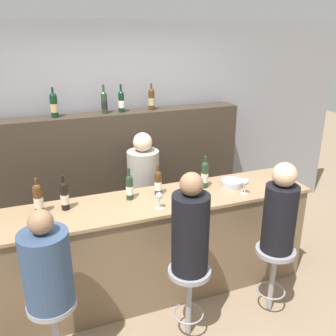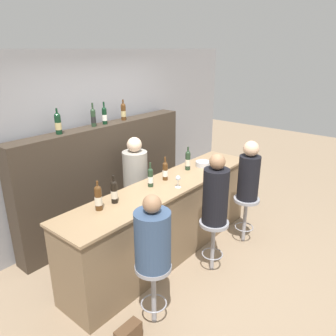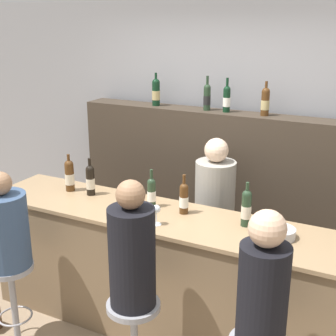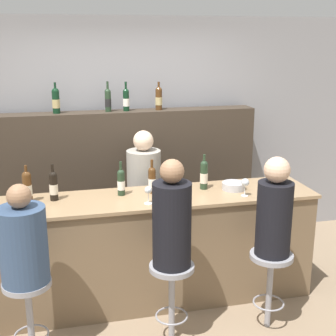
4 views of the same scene
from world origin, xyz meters
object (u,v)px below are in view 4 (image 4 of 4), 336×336
at_px(wine_bottle_counter_4, 204,174).
at_px(bartender, 144,206).
at_px(wine_bottle_counter_0, 27,187).
at_px(wine_bottle_counter_3, 152,180).
at_px(guest_seated_left, 23,242).
at_px(guest_seated_middle, 172,220).
at_px(wine_bottle_counter_1, 53,185).
at_px(guest_seated_right, 274,212).
at_px(bar_stool_right, 271,270).
at_px(wine_glass_0, 149,191).
at_px(wine_bottle_backbar_3, 159,98).
at_px(wine_bottle_backbar_0, 56,100).
at_px(wine_bottle_backbar_1, 108,100).
at_px(wine_bottle_backbar_2, 126,99).
at_px(wine_bottle_counter_2, 121,182).
at_px(wine_glass_1, 245,183).
at_px(bar_stool_left, 28,299).
at_px(metal_bowl, 234,186).
at_px(bar_stool_middle, 172,282).

height_order(wine_bottle_counter_4, bartender, bartender).
height_order(wine_bottle_counter_0, wine_bottle_counter_3, wine_bottle_counter_0).
height_order(guest_seated_left, guest_seated_middle, guest_seated_middle).
bearing_deg(wine_bottle_counter_1, guest_seated_right, -24.02).
bearing_deg(bartender, wine_bottle_counter_0, -152.59).
height_order(bar_stool_right, guest_seated_right, guest_seated_right).
bearing_deg(wine_glass_0, wine_bottle_backbar_3, 74.10).
bearing_deg(wine_bottle_backbar_0, wine_bottle_backbar_1, -0.00).
bearing_deg(wine_bottle_backbar_2, bartender, -78.42).
height_order(wine_bottle_backbar_1, guest_seated_right, wine_bottle_backbar_1).
height_order(guest_seated_left, bartender, bartender).
bearing_deg(guest_seated_middle, wine_bottle_backbar_0, 113.89).
xyz_separation_m(wine_bottle_counter_2, guest_seated_middle, (0.28, -0.76, -0.09)).
relative_size(wine_bottle_counter_1, wine_bottle_counter_2, 1.04).
bearing_deg(wine_bottle_backbar_3, wine_bottle_counter_3, -105.62).
relative_size(wine_glass_1, bar_stool_right, 0.24).
xyz_separation_m(wine_bottle_counter_1, guest_seated_right, (1.70, -0.76, -0.11)).
bearing_deg(bar_stool_right, guest_seated_right, 90.00).
height_order(wine_bottle_backbar_2, bar_stool_left, wine_bottle_backbar_2).
relative_size(wine_bottle_counter_1, wine_bottle_backbar_2, 1.02).
distance_m(wine_bottle_counter_4, wine_glass_1, 0.40).
height_order(metal_bowl, guest_seated_right, guest_seated_right).
height_order(wine_bottle_counter_1, metal_bowl, wine_bottle_counter_1).
bearing_deg(wine_bottle_backbar_0, wine_bottle_counter_4, -39.06).
xyz_separation_m(wine_bottle_counter_2, guest_seated_left, (-0.80, -0.76, -0.16)).
xyz_separation_m(wine_bottle_counter_1, wine_bottle_counter_2, (0.58, -0.00, -0.01)).
xyz_separation_m(wine_bottle_counter_4, wine_bottle_backbar_3, (-0.20, 1.05, 0.58)).
distance_m(wine_bottle_counter_0, wine_bottle_counter_3, 1.08).
distance_m(wine_bottle_backbar_1, bar_stool_middle, 2.19).
bearing_deg(wine_bottle_counter_0, guest_seated_middle, -35.08).
relative_size(wine_bottle_backbar_2, bar_stool_right, 0.47).
xyz_separation_m(wine_bottle_counter_2, bar_stool_right, (1.12, -0.76, -0.61)).
bearing_deg(wine_glass_0, wine_bottle_backbar_0, 118.42).
distance_m(wine_bottle_counter_1, wine_bottle_counter_3, 0.86).
bearing_deg(wine_bottle_counter_3, guest_seated_right, -42.14).
relative_size(wine_bottle_counter_3, wine_glass_0, 2.04).
xyz_separation_m(wine_bottle_counter_3, metal_bowl, (0.75, -0.08, -0.09)).
distance_m(wine_bottle_counter_2, wine_bottle_backbar_2, 1.22).
bearing_deg(bar_stool_left, wine_bottle_backbar_0, 81.09).
height_order(wine_bottle_counter_1, wine_bottle_counter_4, wine_bottle_counter_4).
height_order(wine_bottle_backbar_0, bar_stool_right, wine_bottle_backbar_0).
xyz_separation_m(wine_bottle_counter_1, wine_bottle_backbar_2, (0.80, 1.05, 0.59)).
xyz_separation_m(bar_stool_left, bartender, (1.11, 1.33, 0.15)).
bearing_deg(wine_bottle_counter_3, wine_glass_1, -19.46).
bearing_deg(metal_bowl, wine_bottle_backbar_3, 112.29).
relative_size(wine_bottle_counter_1, wine_glass_1, 1.99).
relative_size(wine_bottle_counter_2, wine_bottle_counter_4, 0.94).
bearing_deg(bar_stool_middle, wine_bottle_counter_0, 144.92).
bearing_deg(wine_bottle_counter_2, guest_seated_middle, -69.82).
xyz_separation_m(metal_bowl, guest_seated_left, (-1.84, -0.68, -0.07)).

